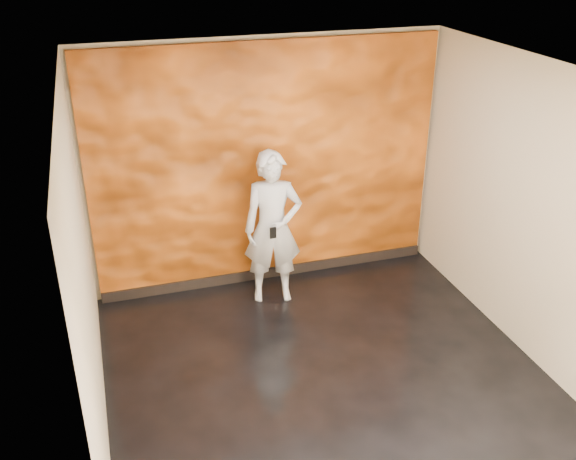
% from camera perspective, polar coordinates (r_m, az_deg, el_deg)
% --- Properties ---
extents(room, '(4.02, 4.02, 2.81)m').
position_cam_1_polar(room, '(5.42, 3.77, -1.14)').
color(room, black).
rests_on(room, ground).
extents(feature_wall, '(3.90, 0.06, 2.75)m').
position_cam_1_polar(feature_wall, '(7.14, -1.83, 5.61)').
color(feature_wall, orange).
rests_on(feature_wall, ground).
extents(baseboard, '(3.90, 0.04, 0.12)m').
position_cam_1_polar(baseboard, '(7.67, -1.61, -3.78)').
color(baseboard, black).
rests_on(baseboard, ground).
extents(man, '(0.70, 0.52, 1.72)m').
position_cam_1_polar(man, '(6.90, -1.36, 0.17)').
color(man, '#9498A2').
rests_on(man, ground).
extents(phone, '(0.07, 0.02, 0.13)m').
position_cam_1_polar(phone, '(6.66, -1.34, -0.25)').
color(phone, black).
rests_on(phone, man).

